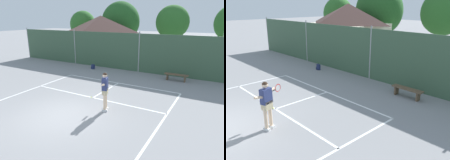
{
  "view_description": "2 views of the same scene",
  "coord_description": "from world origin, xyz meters",
  "views": [
    {
      "loc": [
        6.05,
        -6.11,
        4.22
      ],
      "look_at": [
        0.78,
        3.24,
        0.93
      ],
      "focal_mm": 32.62,
      "sensor_mm": 36.0,
      "label": 1
    },
    {
      "loc": [
        8.77,
        -1.96,
        4.44
      ],
      "look_at": [
        1.75,
        4.65,
        1.28
      ],
      "focal_mm": 37.45,
      "sensor_mm": 36.0,
      "label": 2
    }
  ],
  "objects": [
    {
      "name": "clubhouse_building",
      "position": [
        -6.68,
        13.87,
        2.32
      ],
      "size": [
        6.7,
        5.44,
        4.47
      ],
      "color": "beige",
      "rests_on": "ground"
    },
    {
      "name": "chainlink_fence",
      "position": [
        0.0,
        9.0,
        1.53
      ],
      "size": [
        26.09,
        0.09,
        3.21
      ],
      "color": "#38563D",
      "rests_on": "ground"
    },
    {
      "name": "backpack_navy",
      "position": [
        -3.74,
        7.93,
        0.19
      ],
      "size": [
        0.31,
        0.29,
        0.46
      ],
      "color": "navy",
      "rests_on": "ground"
    },
    {
      "name": "tennis_player",
      "position": [
        1.41,
        1.47,
        1.11
      ],
      "size": [
        0.63,
        1.34,
        1.85
      ],
      "color": "silver",
      "rests_on": "ground"
    },
    {
      "name": "treeline_backdrop",
      "position": [
        0.13,
        17.75,
        3.68
      ],
      "size": [
        27.04,
        4.41,
        6.2
      ],
      "color": "brown",
      "rests_on": "ground"
    },
    {
      "name": "courtside_bench",
      "position": [
        3.26,
        7.93,
        0.36
      ],
      "size": [
        1.6,
        0.36,
        0.48
      ],
      "color": "brown",
      "rests_on": "ground"
    },
    {
      "name": "tennis_ball",
      "position": [
        -0.08,
        2.42,
        0.03
      ],
      "size": [
        0.07,
        0.07,
        0.07
      ],
      "primitive_type": "sphere",
      "color": "#CCE033",
      "rests_on": "ground"
    },
    {
      "name": "court_markings",
      "position": [
        0.0,
        0.65,
        0.0
      ],
      "size": [
        8.3,
        11.1,
        0.01
      ],
      "color": "white",
      "rests_on": "ground"
    }
  ]
}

